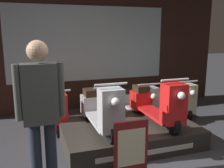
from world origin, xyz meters
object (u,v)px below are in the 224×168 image
scooter_backrow_0 (55,110)px  scooter_display_right (156,104)px  price_sign_board (131,151)px  scooter_backrow_1 (98,106)px  scooter_backrow_3 (173,99)px  scooter_display_left (100,109)px  person_left_browsing (41,108)px  scooter_backrow_2 (137,102)px

scooter_backrow_0 → scooter_display_right: bearing=-35.8°
scooter_display_right → price_sign_board: bearing=-131.0°
scooter_backrow_1 → price_sign_board: 2.17m
price_sign_board → scooter_backrow_3: bearing=48.1°
scooter_backrow_0 → price_sign_board: 2.27m
scooter_display_left → scooter_backrow_0: bearing=117.6°
scooter_display_left → scooter_display_right: (0.98, 0.00, 0.00)m
scooter_display_right → price_sign_board: (-0.89, -1.03, -0.23)m
person_left_browsing → price_sign_board: (1.02, -0.14, -0.61)m
scooter_backrow_1 → person_left_browsing: 2.45m
scooter_display_right → scooter_backrow_2: size_ratio=1.00×
scooter_backrow_1 → scooter_backrow_2: (0.88, 0.00, 0.00)m
scooter_display_left → scooter_backrow_2: bearing=44.5°
scooter_display_right → scooter_backrow_0: size_ratio=1.00×
scooter_display_left → person_left_browsing: person_left_browsing is taller
scooter_backrow_0 → scooter_display_left: bearing=-62.4°
scooter_backrow_2 → scooter_display_left: bearing=-135.5°
scooter_backrow_1 → price_sign_board: bearing=-95.0°
scooter_display_left → scooter_backrow_2: scooter_display_left is taller
scooter_backrow_0 → scooter_backrow_1: bearing=0.0°
scooter_display_right → price_sign_board: 1.38m
scooter_backrow_3 → price_sign_board: 2.91m
scooter_display_right → scooter_backrow_0: (-1.58, 1.14, -0.31)m
person_left_browsing → scooter_backrow_2: bearing=44.1°
scooter_backrow_2 → person_left_browsing: (-2.08, -2.02, 0.69)m
scooter_backrow_0 → person_left_browsing: (-0.33, -2.02, 0.69)m
scooter_backrow_1 → scooter_backrow_3: size_ratio=1.00×
scooter_backrow_0 → price_sign_board: (0.69, -2.16, 0.07)m
scooter_display_right → scooter_backrow_1: (-0.70, 1.14, -0.31)m
scooter_display_left → scooter_display_right: same height
scooter_backrow_0 → scooter_backrow_2: bearing=0.0°
scooter_display_left → scooter_backrow_0: 1.32m
scooter_backrow_0 → scooter_backrow_3: same height
scooter_backrow_3 → scooter_backrow_0: bearing=180.0°
scooter_display_right → scooter_backrow_2: (0.17, 1.14, -0.31)m
scooter_backrow_3 → price_sign_board: size_ratio=1.98×
scooter_backrow_1 → scooter_backrow_2: bearing=0.0°
scooter_display_left → scooter_backrow_3: scooter_display_left is taller
scooter_backrow_0 → price_sign_board: bearing=-72.4°
price_sign_board → scooter_backrow_1: bearing=85.0°
person_left_browsing → scooter_display_right: bearing=24.8°
person_left_browsing → price_sign_board: bearing=-7.9°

